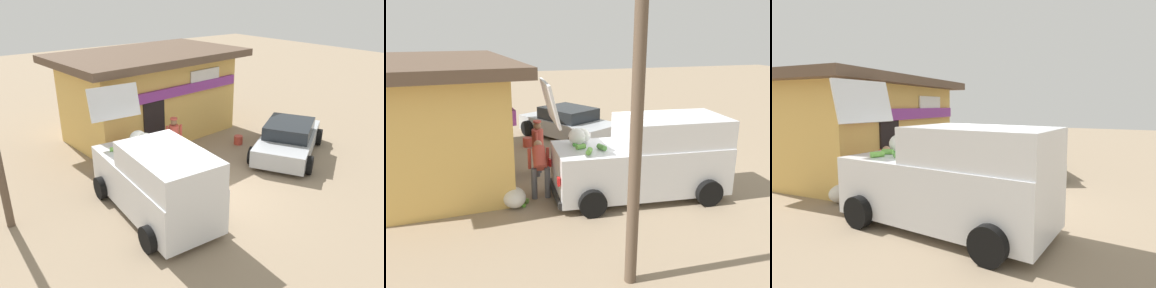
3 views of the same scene
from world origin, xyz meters
The scene contains 9 objects.
ground_plane centered at (0.00, 0.00, 0.00)m, with size 60.00×60.00×0.00m, color gray.
storefront_bar centered at (1.48, 5.21, 1.76)m, with size 7.57×5.03×3.40m.
delivery_van centered at (-1.65, -0.08, 1.02)m, with size 2.34×4.69×3.04m.
parked_sedan centered at (4.36, 0.39, 0.58)m, with size 4.44×3.54×1.22m.
vendor_standing centered at (0.61, 2.30, 0.94)m, with size 0.54×0.43×1.64m.
customer_bending centered at (-0.92, 2.54, 0.85)m, with size 0.73×0.57×1.40m.
unloaded_banana_pile centered at (-1.42, 3.28, 0.23)m, with size 0.83×0.69×0.48m.
paint_bucket centered at (3.57, 2.16, 0.17)m, with size 0.34×0.34×0.34m, color #BF3F33.
utility_pole centered at (-4.97, 1.74, 2.33)m, with size 0.20×0.20×4.66m, color brown.
Camera 2 is at (-10.40, 4.25, 4.20)m, focal length 37.00 mm.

